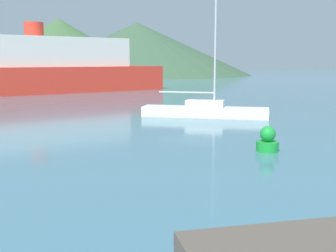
# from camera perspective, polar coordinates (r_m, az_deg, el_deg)

# --- Properties ---
(sailboat_middle) EXTENTS (7.32, 5.68, 7.54)m
(sailboat_middle) POSITION_cam_1_polar(r_m,az_deg,el_deg) (26.44, 5.01, 2.16)
(sailboat_middle) COLOR white
(sailboat_middle) RESTS_ON ground_plane
(ferry_distant) EXTENTS (29.38, 14.19, 7.59)m
(ferry_distant) POSITION_cam_1_polar(r_m,az_deg,el_deg) (49.11, -17.48, 7.48)
(ferry_distant) COLOR red
(ferry_distant) RESTS_ON ground_plane
(buoy_marker) EXTENTS (0.86, 0.86, 0.99)m
(buoy_marker) POSITION_cam_1_polar(r_m,az_deg,el_deg) (16.80, 13.33, -1.99)
(buoy_marker) COLOR green
(buoy_marker) RESTS_ON ground_plane
(hill_central) EXTENTS (44.11, 44.11, 12.66)m
(hill_central) POSITION_cam_1_polar(r_m,az_deg,el_deg) (98.89, -14.48, 10.26)
(hill_central) COLOR #3D6038
(hill_central) RESTS_ON ground_plane
(hill_east) EXTENTS (55.01, 55.01, 12.48)m
(hill_east) POSITION_cam_1_polar(r_m,az_deg,el_deg) (104.10, -4.16, 10.38)
(hill_east) COLOR #38563D
(hill_east) RESTS_ON ground_plane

